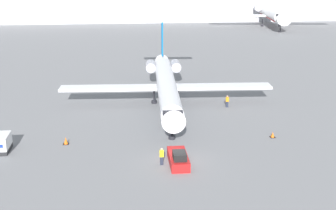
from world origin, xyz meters
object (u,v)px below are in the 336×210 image
airplane_main (166,83)px  worker_near_tug (162,156)px  traffic_cone_right (273,135)px  pushback_tug (178,158)px  airplane_parked_far_left (272,13)px  worker_by_wing (227,101)px  traffic_cone_left (66,141)px

airplane_main → worker_near_tug: size_ratio=17.65×
worker_near_tug → traffic_cone_right: 14.86m
pushback_tug → airplane_parked_far_left: size_ratio=0.13×
airplane_main → worker_near_tug: bearing=-96.7°
worker_by_wing → traffic_cone_left: size_ratio=2.10×
worker_near_tug → airplane_main: bearing=83.3°
pushback_tug → worker_by_wing: 20.44m
pushback_tug → traffic_cone_left: 13.50m
pushback_tug → worker_by_wing: bearing=63.7°
airplane_main → worker_by_wing: bearing=-14.2°
airplane_main → worker_by_wing: (8.33, -2.11, -2.27)m
worker_near_tug → traffic_cone_left: bearing=147.2°
pushback_tug → worker_near_tug: 1.73m
worker_near_tug → worker_by_wing: worker_near_tug is taller
pushback_tug → traffic_cone_right: pushback_tug is taller
pushback_tug → airplane_parked_far_left: airplane_parked_far_left is taller
worker_near_tug → traffic_cone_right: worker_near_tug is taller
traffic_cone_left → traffic_cone_right: 23.58m
worker_by_wing → airplane_parked_far_left: size_ratio=0.04×
traffic_cone_left → pushback_tug: bearing=-28.8°
traffic_cone_right → traffic_cone_left: bearing=179.5°
traffic_cone_left → worker_near_tug: bearing=-32.8°
worker_near_tug → airplane_parked_far_left: (42.88, 99.42, 3.41)m
pushback_tug → traffic_cone_right: bearing=28.1°
traffic_cone_right → airplane_parked_far_left: (29.44, 93.10, 4.05)m
airplane_main → airplane_parked_far_left: (40.46, 78.95, 1.20)m
pushback_tug → worker_near_tug: (-1.69, -0.04, 0.36)m
airplane_main → traffic_cone_left: size_ratio=39.32×
pushback_tug → airplane_main: bearing=88.0°
worker_by_wing → traffic_cone_right: worker_by_wing is taller
pushback_tug → airplane_parked_far_left: 107.64m
traffic_cone_left → worker_by_wing: bearing=29.5°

